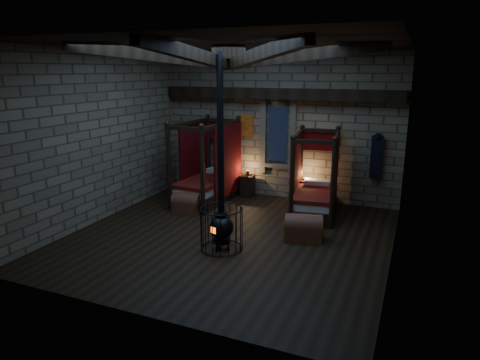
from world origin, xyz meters
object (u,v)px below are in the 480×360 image
at_px(bed_left, 208,182).
at_px(trunk_left, 187,204).
at_px(bed_right, 315,194).
at_px(trunk_right, 303,228).
at_px(stove, 221,223).

bearing_deg(bed_left, trunk_left, -87.69).
bearing_deg(bed_right, trunk_right, -92.12).
bearing_deg(stove, bed_left, 139.86).
bearing_deg(bed_right, bed_left, 173.33).
bearing_deg(trunk_right, bed_left, 137.57).
xyz_separation_m(bed_right, trunk_left, (-3.15, -1.26, -0.29)).
distance_m(trunk_right, stove, 1.91).
height_order(bed_left, bed_right, bed_left).
bearing_deg(stove, trunk_left, 153.94).
distance_m(bed_left, trunk_left, 1.22).
xyz_separation_m(bed_right, trunk_right, (0.20, -1.91, -0.26)).
bearing_deg(bed_left, trunk_right, -25.31).
bearing_deg(trunk_right, bed_right, 82.45).
distance_m(bed_right, stove, 3.34).
relative_size(bed_left, trunk_right, 2.49).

